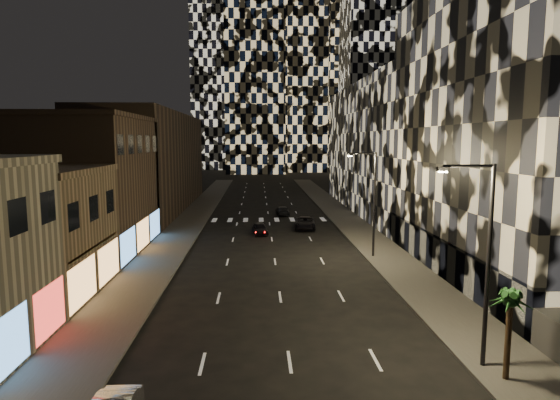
{
  "coord_description": "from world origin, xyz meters",
  "views": [
    {
      "loc": [
        -1.42,
        -9.37,
        10.12
      ],
      "look_at": [
        0.13,
        22.95,
        6.0
      ],
      "focal_mm": 30.0,
      "sensor_mm": 36.0,
      "label": 1
    }
  ],
  "objects": [
    {
      "name": "retail_tan",
      "position": [
        -17.0,
        21.0,
        4.0
      ],
      "size": [
        10.0,
        10.0,
        8.0
      ],
      "primitive_type": "cube",
      "color": "#876F51",
      "rests_on": "ground"
    },
    {
      "name": "car_dark_oncoming",
      "position": [
        1.96,
        53.73,
        0.6
      ],
      "size": [
        1.83,
        4.19,
        1.2
      ],
      "primitive_type": "imported",
      "rotation": [
        0.0,
        0.0,
        3.18
      ],
      "color": "black",
      "rests_on": "ground"
    },
    {
      "name": "midrise_filler_right",
      "position": [
        20.0,
        57.0,
        9.0
      ],
      "size": [
        16.0,
        40.0,
        18.0
      ],
      "primitive_type": "cube",
      "color": "#232326",
      "rests_on": "ground"
    },
    {
      "name": "tower_right_mid",
      "position": [
        35.0,
        135.0,
        50.0
      ],
      "size": [
        20.0,
        20.0,
        100.0
      ],
      "primitive_type": "cube",
      "color": "black",
      "rests_on": "ground"
    },
    {
      "name": "sidewalk_right",
      "position": [
        10.0,
        50.0,
        0.07
      ],
      "size": [
        4.0,
        120.0,
        0.15
      ],
      "primitive_type": "cube",
      "color": "#47443F",
      "rests_on": "ground"
    },
    {
      "name": "midrise_base",
      "position": [
        12.3,
        24.5,
        1.5
      ],
      "size": [
        0.6,
        25.0,
        3.0
      ],
      "primitive_type": "cube",
      "color": "#383838",
      "rests_on": "ground"
    },
    {
      "name": "curb_right",
      "position": [
        7.9,
        50.0,
        0.07
      ],
      "size": [
        0.2,
        120.0,
        0.15
      ],
      "primitive_type": "cube",
      "color": "#4C4C47",
      "rests_on": "ground"
    },
    {
      "name": "streetlight_far",
      "position": [
        8.35,
        30.0,
        5.35
      ],
      "size": [
        2.55,
        0.25,
        9.0
      ],
      "color": "black",
      "rests_on": "sidewalk_right"
    },
    {
      "name": "midrise_right",
      "position": [
        20.0,
        24.5,
        11.0
      ],
      "size": [
        16.0,
        25.0,
        22.0
      ],
      "primitive_type": "cube",
      "color": "#232326",
      "rests_on": "ground"
    },
    {
      "name": "retail_filler_left",
      "position": [
        -17.0,
        60.0,
        7.0
      ],
      "size": [
        10.0,
        40.0,
        14.0
      ],
      "primitive_type": "cube",
      "color": "#4A392A",
      "rests_on": "ground"
    },
    {
      "name": "car_dark_rightlane",
      "position": [
        4.01,
        43.45,
        0.69
      ],
      "size": [
        2.71,
        5.13,
        1.38
      ],
      "primitive_type": "imported",
      "rotation": [
        0.0,
        0.0,
        -0.09
      ],
      "color": "black",
      "rests_on": "ground"
    },
    {
      "name": "retail_brown",
      "position": [
        -17.0,
        33.5,
        6.0
      ],
      "size": [
        10.0,
        15.0,
        12.0
      ],
      "primitive_type": "cube",
      "color": "#4A392A",
      "rests_on": "ground"
    },
    {
      "name": "sidewalk_left",
      "position": [
        -10.0,
        50.0,
        0.07
      ],
      "size": [
        4.0,
        120.0,
        0.15
      ],
      "primitive_type": "cube",
      "color": "#47443F",
      "rests_on": "ground"
    },
    {
      "name": "car_dark_midlane",
      "position": [
        -1.19,
        40.7,
        0.62
      ],
      "size": [
        1.92,
        3.8,
        1.24
      ],
      "primitive_type": "imported",
      "rotation": [
        0.0,
        0.0,
        0.13
      ],
      "color": "black",
      "rests_on": "ground"
    },
    {
      "name": "tower_center_low",
      "position": [
        -2.0,
        140.0,
        47.5
      ],
      "size": [
        18.0,
        18.0,
        95.0
      ],
      "primitive_type": "cube",
      "color": "black",
      "rests_on": "ground"
    },
    {
      "name": "streetlight_near",
      "position": [
        8.35,
        10.0,
        5.35
      ],
      "size": [
        2.55,
        0.25,
        9.0
      ],
      "color": "black",
      "rests_on": "sidewalk_right"
    },
    {
      "name": "curb_left",
      "position": [
        -7.9,
        50.0,
        0.07
      ],
      "size": [
        0.2,
        120.0,
        0.15
      ],
      "primitive_type": "cube",
      "color": "#4C4C47",
      "rests_on": "ground"
    },
    {
      "name": "palm_tree",
      "position": [
        9.0,
        8.78,
        3.35
      ],
      "size": [
        1.94,
        1.98,
        3.87
      ],
      "color": "#47331E",
      "rests_on": "sidewalk_right"
    }
  ]
}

